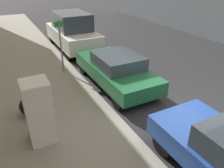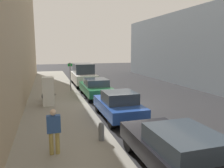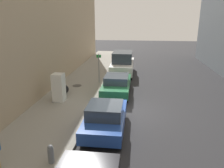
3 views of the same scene
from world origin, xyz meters
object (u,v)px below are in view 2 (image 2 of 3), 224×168
at_px(parked_sedan_dark, 180,152).
at_px(pedestrian_walking_far, 54,129).
at_px(parked_hatchback_blue, 118,105).
at_px(parked_sedan_green, 96,87).
at_px(street_sign_post, 70,75).
at_px(parked_van_white, 83,75).
at_px(fire_hydrant, 101,131).
at_px(trash_bag, 46,96).
at_px(discarded_refrigerator, 48,91).

bearing_deg(parked_sedan_dark, pedestrian_walking_far, 147.77).
relative_size(parked_hatchback_blue, parked_sedan_green, 0.86).
relative_size(street_sign_post, parked_hatchback_blue, 0.61).
bearing_deg(parked_van_white, parked_sedan_dark, -90.00).
height_order(parked_hatchback_blue, parked_sedan_green, parked_hatchback_blue).
distance_m(fire_hydrant, trash_bag, 7.62).
xyz_separation_m(pedestrian_walking_far, parked_hatchback_blue, (3.34, 3.34, -0.28)).
bearing_deg(street_sign_post, parked_van_white, 64.75).
height_order(street_sign_post, parked_sedan_dark, street_sign_post).
bearing_deg(parked_sedan_dark, parked_van_white, 90.00).
bearing_deg(pedestrian_walking_far, trash_bag, -65.24).
bearing_deg(trash_bag, parked_sedan_green, 12.03).
bearing_deg(fire_hydrant, parked_sedan_green, 78.88).
xyz_separation_m(trash_bag, parked_hatchback_blue, (3.56, -4.64, 0.29)).
bearing_deg(discarded_refrigerator, trash_bag, 95.64).
height_order(discarded_refrigerator, street_sign_post, street_sign_post).
relative_size(trash_bag, parked_sedan_green, 0.13).
bearing_deg(fire_hydrant, street_sign_post, 90.19).
bearing_deg(parked_van_white, fire_hydrant, -96.68).
distance_m(discarded_refrigerator, trash_bag, 1.51).
relative_size(street_sign_post, parked_sedan_dark, 0.49).
relative_size(fire_hydrant, parked_hatchback_blue, 0.19).
height_order(discarded_refrigerator, trash_bag, discarded_refrigerator).
height_order(fire_hydrant, parked_van_white, parked_van_white).
height_order(street_sign_post, trash_bag, street_sign_post).
bearing_deg(street_sign_post, parked_sedan_dark, -82.80).
xyz_separation_m(parked_hatchback_blue, parked_sedan_green, (0.00, 5.39, -0.01)).
distance_m(discarded_refrigerator, pedestrian_walking_far, 6.58).
distance_m(street_sign_post, parked_sedan_dark, 13.02).
relative_size(pedestrian_walking_far, parked_sedan_green, 0.34).
bearing_deg(street_sign_post, discarded_refrigerator, -113.14).
xyz_separation_m(street_sign_post, pedestrian_walking_far, (-1.71, -10.79, -0.46)).
distance_m(street_sign_post, fire_hydrant, 10.22).
bearing_deg(parked_hatchback_blue, parked_sedan_green, 90.00).
distance_m(discarded_refrigerator, fire_hydrant, 6.26).
relative_size(street_sign_post, parked_van_white, 0.48).
bearing_deg(parked_van_white, parked_hatchback_blue, -90.00).
bearing_deg(parked_sedan_green, street_sign_post, 128.35).
distance_m(parked_hatchback_blue, parked_van_white, 10.91).
xyz_separation_m(fire_hydrant, trash_bag, (-1.97, 7.36, -0.07)).
bearing_deg(street_sign_post, fire_hydrant, -89.81).
xyz_separation_m(pedestrian_walking_far, parked_sedan_dark, (3.34, -2.10, -0.27)).
bearing_deg(discarded_refrigerator, parked_van_white, 65.90).
xyz_separation_m(parked_sedan_green, parked_van_white, (-0.00, 5.51, 0.35)).
bearing_deg(parked_sedan_dark, trash_bag, 109.49).
distance_m(discarded_refrigerator, street_sign_post, 4.60).
height_order(parked_hatchback_blue, parked_van_white, parked_van_white).
bearing_deg(parked_van_white, discarded_refrigerator, -114.10).
bearing_deg(parked_hatchback_blue, parked_sedan_dark, -90.00).
xyz_separation_m(trash_bag, pedestrian_walking_far, (0.23, -7.97, 0.56)).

